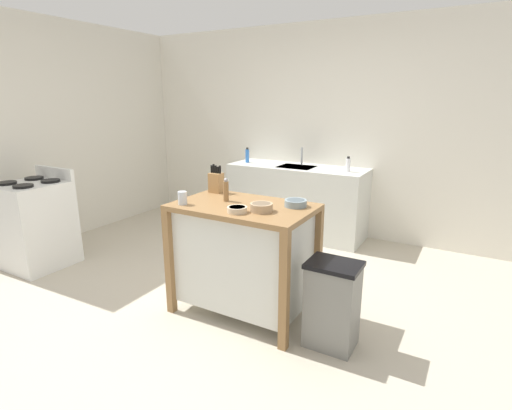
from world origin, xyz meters
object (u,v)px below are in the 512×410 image
(kitchen_island, at_px, (244,253))
(bottle_spray_cleaner, at_px, (247,156))
(drinking_cup, at_px, (182,198))
(sink_faucet, at_px, (302,156))
(stove, at_px, (36,224))
(bowl_ceramic_wide, at_px, (261,207))
(pepper_grinder, at_px, (226,190))
(bowl_stoneware_deep, at_px, (296,203))
(trash_bin, at_px, (332,304))
(bottle_hand_soap, at_px, (348,165))
(knife_block, at_px, (216,182))
(bowl_ceramic_small, at_px, (237,209))

(kitchen_island, bearing_deg, bottle_spray_cleaner, 120.13)
(kitchen_island, height_order, drinking_cup, drinking_cup)
(sink_faucet, relative_size, stove, 0.22)
(stove, bearing_deg, drinking_cup, 1.38)
(bowl_ceramic_wide, distance_m, pepper_grinder, 0.41)
(bowl_stoneware_deep, distance_m, trash_bin, 0.78)
(kitchen_island, relative_size, stove, 1.08)
(bottle_hand_soap, bearing_deg, pepper_grinder, -102.07)
(kitchen_island, distance_m, bottle_hand_soap, 2.00)
(bowl_stoneware_deep, bearing_deg, kitchen_island, -157.65)
(knife_block, relative_size, bottle_hand_soap, 1.39)
(bowl_stoneware_deep, distance_m, stove, 2.80)
(sink_faucet, bearing_deg, bottle_spray_cleaner, -165.11)
(knife_block, relative_size, bowl_stoneware_deep, 1.46)
(drinking_cup, relative_size, bottle_spray_cleaner, 0.52)
(bowl_ceramic_wide, bearing_deg, bottle_spray_cleaner, 123.37)
(knife_block, height_order, bowl_stoneware_deep, knife_block)
(trash_bin, height_order, bottle_spray_cleaner, bottle_spray_cleaner)
(stove, bearing_deg, bowl_ceramic_small, 1.60)
(bottle_spray_cleaner, bearing_deg, drinking_cup, -71.75)
(drinking_cup, bearing_deg, pepper_grinder, 47.35)
(bowl_ceramic_wide, distance_m, bottle_spray_cleaner, 2.42)
(knife_block, bearing_deg, bowl_ceramic_wide, -27.34)
(kitchen_island, height_order, sink_faucet, sink_faucet)
(bowl_ceramic_wide, relative_size, trash_bin, 0.26)
(bowl_stoneware_deep, relative_size, pepper_grinder, 0.91)
(knife_block, relative_size, bowl_ceramic_small, 1.70)
(drinking_cup, height_order, sink_faucet, sink_faucet)
(pepper_grinder, bearing_deg, bottle_spray_cleaner, 116.40)
(bowl_ceramic_wide, height_order, bottle_hand_soap, bottle_hand_soap)
(bottle_hand_soap, xyz_separation_m, stove, (-2.58, -2.21, -0.51))
(bowl_stoneware_deep, distance_m, pepper_grinder, 0.57)
(bowl_ceramic_small, bearing_deg, bowl_stoneware_deep, 50.07)
(kitchen_island, distance_m, pepper_grinder, 0.52)
(bottle_spray_cleaner, xyz_separation_m, stove, (-1.23, -2.21, -0.52))
(bowl_stoneware_deep, height_order, drinking_cup, drinking_cup)
(knife_block, xyz_separation_m, bowl_ceramic_small, (0.49, -0.44, -0.07))
(knife_block, bearing_deg, bottle_hand_soap, 69.09)
(drinking_cup, distance_m, pepper_grinder, 0.35)
(drinking_cup, bearing_deg, knife_block, 91.07)
(sink_faucet, bearing_deg, stove, -128.85)
(bowl_ceramic_wide, bearing_deg, drinking_cup, -167.79)
(knife_block, xyz_separation_m, drinking_cup, (0.01, -0.46, -0.04))
(trash_bin, bearing_deg, knife_block, 164.52)
(bowl_ceramic_small, distance_m, drinking_cup, 0.49)
(knife_block, xyz_separation_m, stove, (-1.93, -0.51, -0.55))
(drinking_cup, distance_m, trash_bin, 1.36)
(stove, bearing_deg, trash_bin, 3.20)
(pepper_grinder, relative_size, trash_bin, 0.29)
(stove, bearing_deg, sink_faucet, 51.15)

